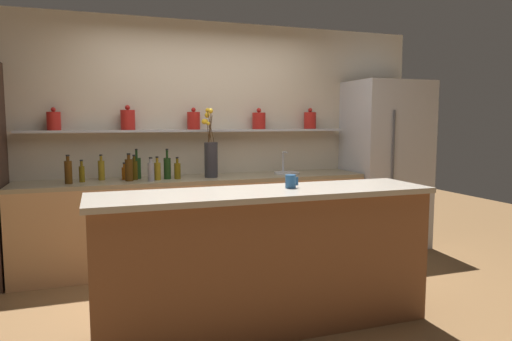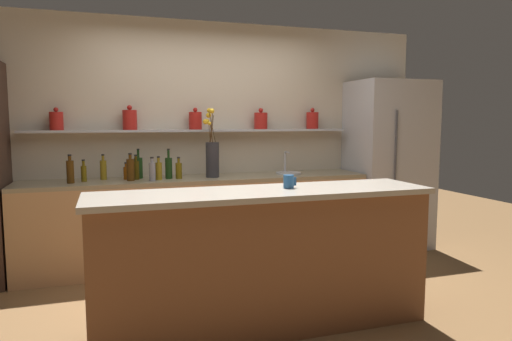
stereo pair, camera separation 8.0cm
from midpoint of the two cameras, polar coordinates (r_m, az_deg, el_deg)
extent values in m
plane|color=brown|center=(3.93, -1.73, -16.39)|extent=(12.00, 12.00, 0.00)
cube|color=beige|center=(5.18, -7.11, 3.82)|extent=(5.20, 0.10, 2.60)
cube|color=#B7B7BC|center=(5.02, -8.19, 4.95)|extent=(3.52, 0.18, 0.02)
cylinder|color=#AD1E19|center=(4.94, -24.39, 5.64)|extent=(0.13, 0.13, 0.18)
sphere|color=#AD1E19|center=(4.94, -24.44, 6.96)|extent=(0.05, 0.05, 0.05)
cylinder|color=#AD1E19|center=(4.92, -16.17, 6.09)|extent=(0.15, 0.15, 0.20)
sphere|color=#AD1E19|center=(4.93, -16.22, 7.57)|extent=(0.05, 0.05, 0.05)
cylinder|color=#AD1E19|center=(5.01, -8.26, 6.17)|extent=(0.14, 0.14, 0.19)
sphere|color=#AD1E19|center=(5.01, -8.28, 7.53)|extent=(0.05, 0.05, 0.05)
cylinder|color=#AD1E19|center=(5.20, -0.08, 6.22)|extent=(0.15, 0.15, 0.19)
sphere|color=#AD1E19|center=(5.21, -0.08, 7.54)|extent=(0.05, 0.05, 0.05)
cylinder|color=#AD1E19|center=(5.45, 6.35, 6.23)|extent=(0.14, 0.14, 0.19)
sphere|color=#AD1E19|center=(5.45, 6.36, 7.51)|extent=(0.05, 0.05, 0.05)
cube|color=tan|center=(4.92, -7.52, -6.43)|extent=(3.62, 0.62, 0.88)
cube|color=gray|center=(4.84, -7.60, -1.11)|extent=(3.62, 0.62, 0.04)
cube|color=brown|center=(3.38, 0.52, -11.40)|extent=(2.41, 0.55, 0.98)
cube|color=#ADA393|center=(3.26, 0.52, -2.82)|extent=(2.47, 0.61, 0.04)
cube|color=#B7B7BC|center=(5.70, 15.50, 0.72)|extent=(0.89, 0.70, 1.98)
cylinder|color=#4C4C51|center=(5.30, 16.36, 1.37)|extent=(0.02, 0.02, 1.09)
cylinder|color=#2D2D33|center=(4.82, -6.07, 1.33)|extent=(0.14, 0.14, 0.37)
cylinder|color=#4C3319|center=(4.83, -6.29, 5.51)|extent=(0.04, 0.02, 0.33)
sphere|color=yellow|center=(4.87, -6.54, 7.48)|extent=(0.05, 0.05, 0.05)
cylinder|color=#4C3319|center=(4.81, -6.19, 5.21)|extent=(0.05, 0.04, 0.28)
sphere|color=yellow|center=(4.83, -6.59, 6.89)|extent=(0.06, 0.06, 0.06)
cylinder|color=#4C3319|center=(4.80, -6.49, 4.80)|extent=(0.01, 0.05, 0.21)
sphere|color=yellow|center=(4.78, -6.97, 6.08)|extent=(0.06, 0.06, 0.06)
cylinder|color=#4C3319|center=(4.80, -6.11, 5.46)|extent=(0.07, 0.03, 0.32)
sphere|color=yellow|center=(4.77, -6.19, 7.41)|extent=(0.05, 0.05, 0.05)
cylinder|color=#4C3319|center=(4.82, -6.34, 4.84)|extent=(0.04, 0.04, 0.22)
sphere|color=yellow|center=(4.84, -6.76, 6.14)|extent=(0.04, 0.04, 0.04)
cylinder|color=#4C3319|center=(4.78, -6.25, 4.69)|extent=(0.03, 0.02, 0.20)
sphere|color=yellow|center=(4.75, -6.49, 5.87)|extent=(0.04, 0.04, 0.04)
cylinder|color=#B7B7BC|center=(5.13, 3.41, -0.31)|extent=(0.28, 0.28, 0.02)
cylinder|color=#B7B7BC|center=(5.22, 2.97, 1.12)|extent=(0.02, 0.02, 0.22)
cylinder|color=#B7B7BC|center=(5.15, 3.23, 2.28)|extent=(0.02, 0.12, 0.02)
cylinder|color=#193814|center=(4.76, -11.50, 0.25)|extent=(0.07, 0.07, 0.22)
cylinder|color=#193814|center=(4.74, -11.54, 2.03)|extent=(0.02, 0.02, 0.08)
cylinder|color=black|center=(4.74, -11.55, 2.59)|extent=(0.03, 0.03, 0.01)
cylinder|color=#193814|center=(4.86, -15.13, 0.27)|extent=(0.08, 0.08, 0.21)
cylinder|color=#193814|center=(4.85, -15.18, 1.99)|extent=(0.02, 0.02, 0.08)
cylinder|color=black|center=(4.84, -15.20, 2.55)|extent=(0.03, 0.03, 0.01)
cylinder|color=#47380A|center=(4.77, -15.42, 0.00)|extent=(0.06, 0.06, 0.19)
cylinder|color=#47380A|center=(4.76, -15.46, 1.44)|extent=(0.03, 0.03, 0.05)
cylinder|color=black|center=(4.75, -15.47, 1.82)|extent=(0.03, 0.03, 0.01)
cylinder|color=#9E4C0A|center=(4.81, -16.55, -0.36)|extent=(0.06, 0.06, 0.13)
cylinder|color=#9E4C0A|center=(4.80, -16.58, 0.59)|extent=(0.03, 0.03, 0.04)
cylinder|color=black|center=(4.80, -16.59, 0.89)|extent=(0.03, 0.03, 0.01)
cylinder|color=olive|center=(4.85, -19.21, 0.01)|extent=(0.06, 0.06, 0.19)
cylinder|color=olive|center=(4.84, -19.26, 1.45)|extent=(0.03, 0.03, 0.05)
cylinder|color=black|center=(4.84, -19.28, 1.82)|extent=(0.03, 0.03, 0.01)
cylinder|color=#4C2D0C|center=(4.68, -16.06, 0.04)|extent=(0.08, 0.08, 0.22)
cylinder|color=#4C2D0C|center=(4.67, -16.11, 1.63)|extent=(0.03, 0.03, 0.04)
cylinder|color=black|center=(4.67, -16.12, 1.99)|extent=(0.03, 0.03, 0.01)
cylinder|color=brown|center=(4.76, -21.39, -0.43)|extent=(0.05, 0.05, 0.15)
cylinder|color=brown|center=(4.75, -21.44, 0.79)|extent=(0.03, 0.03, 0.05)
cylinder|color=black|center=(4.74, -21.45, 1.18)|extent=(0.03, 0.03, 0.01)
cylinder|color=#4C2D0C|center=(4.67, -22.86, -0.22)|extent=(0.07, 0.07, 0.22)
cylinder|color=#4C2D0C|center=(4.65, -22.93, 1.38)|extent=(0.03, 0.03, 0.04)
cylinder|color=black|center=(4.65, -22.95, 1.74)|extent=(0.03, 0.03, 0.01)
cylinder|color=olive|center=(4.69, -12.71, -0.11)|extent=(0.07, 0.07, 0.17)
cylinder|color=olive|center=(4.68, -12.74, 1.25)|extent=(0.03, 0.03, 0.05)
cylinder|color=black|center=(4.68, -12.75, 1.64)|extent=(0.03, 0.03, 0.01)
cylinder|color=gray|center=(4.61, -13.47, -0.21)|extent=(0.06, 0.06, 0.18)
cylinder|color=gray|center=(4.60, -13.51, 1.19)|extent=(0.03, 0.03, 0.04)
cylinder|color=black|center=(4.59, -13.52, 1.55)|extent=(0.03, 0.03, 0.01)
cylinder|color=brown|center=(4.75, -10.27, -0.07)|extent=(0.07, 0.07, 0.16)
cylinder|color=brown|center=(4.74, -10.30, 1.20)|extent=(0.03, 0.03, 0.05)
cylinder|color=black|center=(4.73, -10.30, 1.59)|extent=(0.03, 0.03, 0.01)
cylinder|color=#235184|center=(3.36, 3.67, -1.38)|extent=(0.08, 0.08, 0.10)
cube|color=#235184|center=(3.37, 4.44, -1.34)|extent=(0.02, 0.01, 0.06)
camera|label=1|loc=(0.04, -90.56, -0.06)|focal=32.00mm
camera|label=2|loc=(0.04, 89.44, 0.06)|focal=32.00mm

